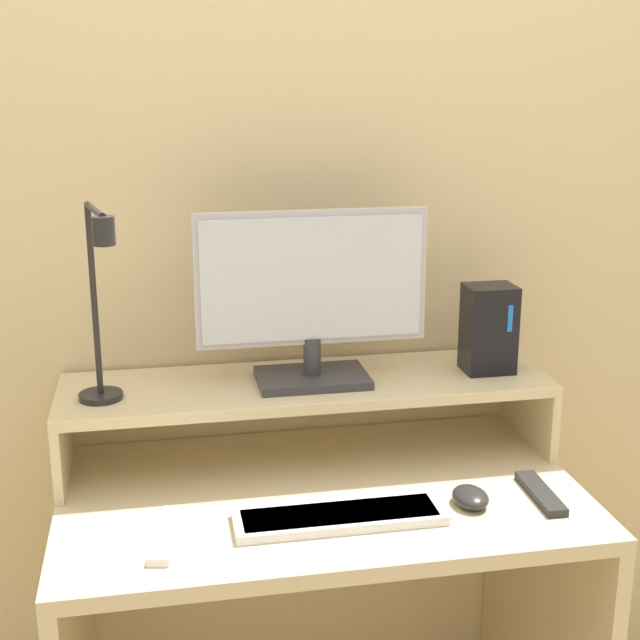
{
  "coord_description": "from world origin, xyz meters",
  "views": [
    {
      "loc": [
        -0.3,
        -1.27,
        1.57
      ],
      "look_at": [
        0.0,
        0.33,
        1.11
      ],
      "focal_mm": 50.0,
      "sensor_mm": 36.0,
      "label": 1
    }
  ],
  "objects": [
    {
      "name": "monitor_shelf",
      "position": [
        0.0,
        0.46,
        0.92
      ],
      "size": [
        1.02,
        0.28,
        0.17
      ],
      "color": "beige",
      "rests_on": "desk"
    },
    {
      "name": "remote_control",
      "position": [
        -0.3,
        0.16,
        0.78
      ],
      "size": [
        0.07,
        0.19,
        0.02
      ],
      "color": "white",
      "rests_on": "desk"
    },
    {
      "name": "monitor",
      "position": [
        0.01,
        0.45,
        1.14
      ],
      "size": [
        0.47,
        0.15,
        0.36
      ],
      "color": "#38383D",
      "rests_on": "monitor_shelf"
    },
    {
      "name": "desk_lamp",
      "position": [
        -0.4,
        0.38,
        1.14
      ],
      "size": [
        0.1,
        0.21,
        0.39
      ],
      "color": "black",
      "rests_on": "monitor_shelf"
    },
    {
      "name": "router_dock",
      "position": [
        0.39,
        0.45,
        1.04
      ],
      "size": [
        0.1,
        0.09,
        0.19
      ],
      "color": "black",
      "rests_on": "monitor_shelf"
    },
    {
      "name": "remote_secondary",
      "position": [
        0.41,
        0.19,
        0.78
      ],
      "size": [
        0.04,
        0.17,
        0.02
      ],
      "color": "black",
      "rests_on": "desk"
    },
    {
      "name": "desk",
      "position": [
        0.0,
        0.3,
        0.53
      ],
      "size": [
        1.02,
        0.6,
        0.78
      ],
      "color": "beige",
      "rests_on": "ground_plane"
    },
    {
      "name": "wall_back",
      "position": [
        0.0,
        0.64,
        1.25
      ],
      "size": [
        6.0,
        0.05,
        2.5
      ],
      "color": "beige",
      "rests_on": "ground_plane"
    },
    {
      "name": "mouse",
      "position": [
        0.27,
        0.18,
        0.79
      ],
      "size": [
        0.07,
        0.09,
        0.03
      ],
      "color": "black",
      "rests_on": "desk"
    },
    {
      "name": "keyboard",
      "position": [
        0.01,
        0.16,
        0.79
      ],
      "size": [
        0.39,
        0.11,
        0.02
      ],
      "color": "silver",
      "rests_on": "desk"
    }
  ]
}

